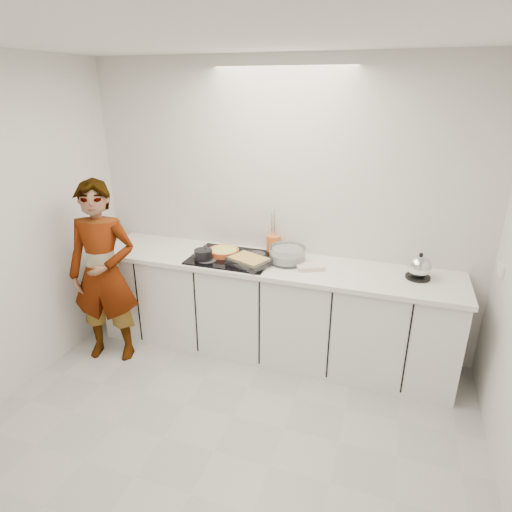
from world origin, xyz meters
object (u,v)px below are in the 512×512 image
(cook, at_px, (104,274))
(baking_dish, at_px, (249,261))
(mixing_bowl, at_px, (287,255))
(utensil_crock, at_px, (273,244))
(hob, at_px, (232,258))
(tart_dish, at_px, (224,251))
(saucepan, at_px, (203,255))
(kettle, at_px, (419,268))

(cook, bearing_deg, baking_dish, 2.24)
(mixing_bowl, height_order, utensil_crock, utensil_crock)
(hob, height_order, mixing_bowl, mixing_bowl)
(hob, xyz_separation_m, cook, (-1.01, -0.49, -0.09))
(tart_dish, bearing_deg, cook, -150.00)
(saucepan, bearing_deg, tart_dish, 55.69)
(cook, bearing_deg, hob, 11.06)
(tart_dish, distance_m, utensil_crock, 0.47)
(saucepan, bearing_deg, cook, -156.03)
(saucepan, bearing_deg, baking_dish, 1.84)
(mixing_bowl, distance_m, kettle, 1.08)
(tart_dish, xyz_separation_m, baking_dish, (0.30, -0.16, 0.01))
(saucepan, xyz_separation_m, baking_dish, (0.42, 0.01, -0.01))
(hob, xyz_separation_m, utensil_crock, (0.30, 0.28, 0.07))
(kettle, distance_m, cook, 2.65)
(saucepan, relative_size, cook, 0.10)
(kettle, bearing_deg, tart_dish, -178.68)
(baking_dish, xyz_separation_m, cook, (-1.22, -0.37, -0.14))
(tart_dish, bearing_deg, utensil_crock, 30.15)
(baking_dish, bearing_deg, mixing_bowl, 32.65)
(saucepan, bearing_deg, mixing_bowl, 15.68)
(kettle, bearing_deg, baking_dish, -171.69)
(hob, distance_m, cook, 1.13)
(mixing_bowl, relative_size, cook, 0.24)
(saucepan, height_order, baking_dish, saucepan)
(tart_dish, distance_m, cook, 1.07)
(saucepan, height_order, cook, cook)
(tart_dish, relative_size, baking_dish, 0.90)
(baking_dish, bearing_deg, saucepan, -178.16)
(hob, height_order, kettle, kettle)
(hob, bearing_deg, tart_dish, 156.00)
(hob, distance_m, kettle, 1.58)
(tart_dish, height_order, baking_dish, baking_dish)
(baking_dish, relative_size, cook, 0.24)
(kettle, height_order, cook, cook)
(kettle, relative_size, utensil_crock, 1.50)
(tart_dish, relative_size, saucepan, 2.15)
(baking_dish, bearing_deg, utensil_crock, 75.66)
(cook, bearing_deg, saucepan, 9.39)
(mixing_bowl, bearing_deg, hob, -172.25)
(mixing_bowl, bearing_deg, cook, -159.82)
(tart_dish, distance_m, kettle, 1.67)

